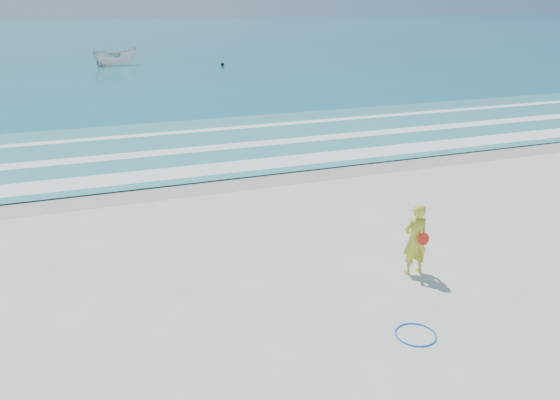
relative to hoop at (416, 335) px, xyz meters
name	(u,v)px	position (x,y,z in m)	size (l,w,h in m)	color
ground	(347,317)	(-0.87, 0.99, -0.01)	(400.00, 400.00, 0.00)	silver
wet_sand	(224,181)	(-0.87, 9.99, -0.01)	(400.00, 2.40, 0.00)	#B2A893
ocean	(90,33)	(-0.87, 105.99, 0.01)	(400.00, 190.00, 0.04)	#19727F
shallow	(193,145)	(-0.87, 14.99, 0.03)	(400.00, 10.00, 0.01)	#59B7AD
foam_near	(214,169)	(-0.87, 11.29, 0.04)	(400.00, 1.40, 0.01)	white
foam_mid	(197,149)	(-0.87, 14.19, 0.04)	(400.00, 0.90, 0.01)	white
foam_far	(181,132)	(-0.87, 17.49, 0.04)	(400.00, 0.60, 0.01)	white
hoop	(416,335)	(0.00, 0.00, 0.00)	(0.75, 0.75, 0.03)	blue
boat	(115,57)	(-1.20, 47.32, 0.80)	(1.51, 4.02, 1.55)	silver
buoy	(222,64)	(7.94, 42.99, 0.20)	(0.34, 0.34, 0.34)	black
woman	(415,239)	(1.32, 2.09, 0.80)	(0.60, 0.42, 1.63)	gold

